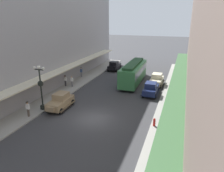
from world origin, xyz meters
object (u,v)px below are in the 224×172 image
at_px(parked_car_1, 151,88).
at_px(lamp_post_with_clock, 41,86).
at_px(streetcar, 133,72).
at_px(pedestrian_2, 65,81).
at_px(parked_car_0, 114,66).
at_px(pedestrian_4, 28,109).
at_px(pedestrian_3, 72,81).
at_px(parked_car_3, 157,80).
at_px(fire_hydrant, 154,122).
at_px(parked_car_2, 60,101).
at_px(pedestrian_1, 81,72).
at_px(pedestrian_0, 180,74).
at_px(pedestrian_5, 162,122).

height_order(parked_car_1, lamp_post_with_clock, lamp_post_with_clock).
bearing_deg(streetcar, pedestrian_2, -151.72).
xyz_separation_m(parked_car_0, pedestrian_4, (-2.11, -22.90, 0.07)).
xyz_separation_m(pedestrian_3, pedestrian_4, (0.55, -10.50, 0.02)).
xyz_separation_m(parked_car_3, fire_hydrant, (1.64, -13.53, -0.38)).
xyz_separation_m(lamp_post_with_clock, pedestrian_3, (-0.88, 8.42, -2.00)).
distance_m(parked_car_2, pedestrian_3, 7.68).
bearing_deg(pedestrian_1, parked_car_0, 61.53).
bearing_deg(pedestrian_1, streetcar, -2.18).
bearing_deg(parked_car_1, parked_car_2, -139.48).
xyz_separation_m(pedestrian_0, pedestrian_4, (-14.77, -20.20, 0.00)).
bearing_deg(pedestrian_0, parked_car_3, -127.08).
xyz_separation_m(parked_car_0, fire_hydrant, (10.96, -20.63, -0.38)).
bearing_deg(streetcar, lamp_post_with_clock, -118.93).
xyz_separation_m(parked_car_1, pedestrian_5, (2.53, -9.59, 0.05)).
relative_size(parked_car_1, parked_car_3, 0.99).
height_order(parked_car_0, pedestrian_1, parked_car_0).
xyz_separation_m(lamp_post_with_clock, pedestrian_5, (13.50, -0.45, -2.00)).
bearing_deg(fire_hydrant, pedestrian_1, 137.34).
bearing_deg(parked_car_1, pedestrian_2, -176.59).
bearing_deg(parked_car_2, pedestrian_1, 106.11).
xyz_separation_m(lamp_post_with_clock, fire_hydrant, (12.75, 0.19, -2.42)).
height_order(parked_car_3, pedestrian_2, parked_car_3).
relative_size(pedestrian_4, pedestrian_5, 1.02).
xyz_separation_m(parked_car_1, pedestrian_1, (-12.99, 4.66, 0.07)).
bearing_deg(parked_car_1, pedestrian_3, -176.51).
bearing_deg(fire_hydrant, parked_car_2, 175.01).
distance_m(pedestrian_2, pedestrian_5, 17.83).
distance_m(parked_car_1, pedestrian_1, 13.80).
height_order(parked_car_2, pedestrian_5, parked_car_2).
distance_m(pedestrian_2, pedestrian_4, 10.58).
bearing_deg(pedestrian_1, parked_car_2, -73.89).
bearing_deg(pedestrian_2, fire_hydrant, -29.02).
bearing_deg(pedestrian_5, pedestrian_3, 148.31).
bearing_deg(fire_hydrant, pedestrian_3, 148.87).
xyz_separation_m(streetcar, lamp_post_with_clock, (-7.43, -13.44, 1.08)).
bearing_deg(pedestrian_3, lamp_post_with_clock, -84.06).
height_order(parked_car_0, pedestrian_2, parked_car_0).
distance_m(parked_car_0, pedestrian_1, 7.99).
relative_size(parked_car_2, pedestrian_4, 2.57).
bearing_deg(fire_hydrant, parked_car_3, 96.89).
height_order(parked_car_2, pedestrian_4, parked_car_2).
bearing_deg(parked_car_0, parked_car_2, -90.45).
height_order(parked_car_1, pedestrian_5, parked_car_1).
bearing_deg(lamp_post_with_clock, pedestrian_0, 51.44).
bearing_deg(pedestrian_3, fire_hydrant, -31.13).
relative_size(parked_car_2, pedestrian_2, 2.57).
bearing_deg(fire_hydrant, parked_car_1, 101.25).
distance_m(pedestrian_0, pedestrian_2, 19.12).
xyz_separation_m(parked_car_2, pedestrian_4, (-1.96, -3.24, 0.07)).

